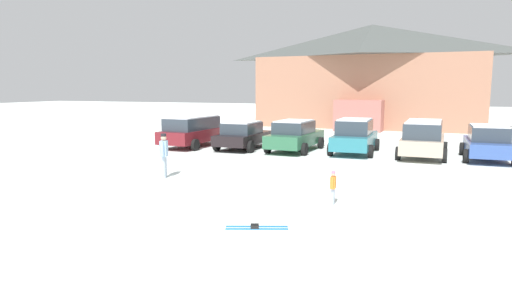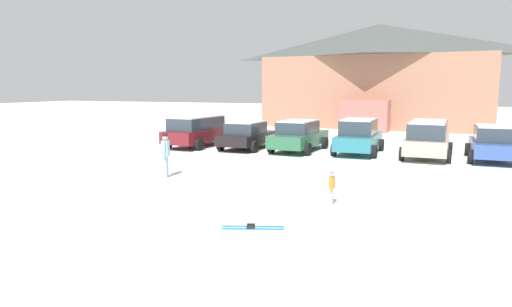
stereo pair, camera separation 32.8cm
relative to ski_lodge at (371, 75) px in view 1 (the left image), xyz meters
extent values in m
plane|color=white|center=(-0.50, -32.09, -4.39)|extent=(160.00, 160.00, 0.00)
cube|color=#A46E55|center=(0.00, 0.06, -1.43)|extent=(18.47, 8.89, 5.91)
pyramid|color=#454A47|center=(0.00, 0.06, 2.89)|extent=(19.10, 9.51, 2.74)
cube|color=#AF655C|center=(-0.21, -4.89, -3.19)|extent=(3.67, 1.95, 2.40)
cube|color=maroon|center=(-7.72, -17.68, -3.73)|extent=(2.19, 4.80, 0.68)
cube|color=#2D3842|center=(-7.72, -17.78, -3.04)|extent=(1.89, 3.66, 0.68)
cube|color=white|center=(-7.72, -17.78, -2.68)|extent=(1.76, 3.47, 0.06)
cylinder|color=black|center=(-8.64, -16.17, -4.07)|extent=(0.26, 0.65, 0.64)
cylinder|color=black|center=(-6.61, -16.30, -4.07)|extent=(0.26, 0.65, 0.64)
cylinder|color=black|center=(-8.83, -19.07, -4.07)|extent=(0.26, 0.65, 0.64)
cylinder|color=black|center=(-6.79, -19.20, -4.07)|extent=(0.26, 0.65, 0.64)
cube|color=black|center=(-4.67, -17.54, -3.79)|extent=(1.97, 4.25, 0.55)
cube|color=#2D3842|center=(-4.68, -17.75, -3.22)|extent=(1.69, 2.23, 0.59)
cube|color=white|center=(-4.68, -17.75, -2.89)|extent=(1.57, 2.12, 0.06)
cylinder|color=black|center=(-5.62, -16.21, -4.07)|extent=(0.24, 0.65, 0.64)
cylinder|color=black|center=(-3.64, -16.27, -4.07)|extent=(0.24, 0.65, 0.64)
cylinder|color=black|center=(-5.70, -18.81, -4.07)|extent=(0.24, 0.65, 0.64)
cylinder|color=black|center=(-3.72, -18.88, -4.07)|extent=(0.24, 0.65, 0.64)
cube|color=#2B6342|center=(-1.77, -17.31, -3.74)|extent=(2.14, 4.76, 0.66)
cube|color=#2D3842|center=(-1.79, -17.54, -3.10)|extent=(1.77, 2.52, 0.61)
cube|color=white|center=(-1.79, -17.54, -2.77)|extent=(1.66, 2.39, 0.06)
cylinder|color=black|center=(-2.67, -15.80, -4.07)|extent=(0.26, 0.65, 0.64)
cylinder|color=black|center=(-0.69, -15.93, -4.07)|extent=(0.26, 0.65, 0.64)
cylinder|color=black|center=(-2.85, -18.68, -4.07)|extent=(0.26, 0.65, 0.64)
cylinder|color=black|center=(-0.87, -18.81, -4.07)|extent=(0.26, 0.65, 0.64)
cube|color=teal|center=(1.34, -17.05, -3.73)|extent=(1.83, 4.48, 0.68)
cube|color=#2D3842|center=(1.33, -17.28, -3.02)|extent=(1.61, 2.33, 0.73)
cube|color=white|center=(1.33, -17.28, -2.63)|extent=(1.50, 2.21, 0.06)
cylinder|color=black|center=(0.36, -15.67, -4.07)|extent=(0.22, 0.64, 0.64)
cylinder|color=black|center=(2.32, -15.67, -4.07)|extent=(0.22, 0.64, 0.64)
cylinder|color=black|center=(0.35, -18.44, -4.07)|extent=(0.22, 0.64, 0.64)
cylinder|color=black|center=(2.31, -18.44, -4.07)|extent=(0.22, 0.64, 0.64)
cube|color=#B4A28D|center=(4.65, -17.21, -3.73)|extent=(2.04, 4.81, 0.68)
cube|color=#2D3842|center=(4.64, -17.31, -3.03)|extent=(1.77, 3.66, 0.72)
cube|color=white|center=(4.64, -17.31, -2.64)|extent=(1.66, 3.48, 0.06)
cylinder|color=black|center=(3.69, -15.71, -4.07)|extent=(0.24, 0.65, 0.64)
cylinder|color=black|center=(5.70, -15.78, -4.07)|extent=(0.24, 0.65, 0.64)
cylinder|color=black|center=(3.59, -18.65, -4.07)|extent=(0.24, 0.65, 0.64)
cylinder|color=black|center=(5.60, -18.72, -4.07)|extent=(0.24, 0.65, 0.64)
cube|color=#335198|center=(7.47, -17.15, -3.76)|extent=(1.82, 4.22, 0.62)
cube|color=#2D3842|center=(7.47, -17.36, -3.12)|extent=(1.60, 2.19, 0.66)
cube|color=white|center=(7.47, -17.36, -2.76)|extent=(1.49, 2.08, 0.06)
cylinder|color=black|center=(6.49, -15.84, -4.07)|extent=(0.22, 0.64, 0.64)
cylinder|color=black|center=(8.45, -15.84, -4.07)|extent=(0.22, 0.64, 0.64)
cylinder|color=black|center=(6.49, -18.46, -4.07)|extent=(0.22, 0.64, 0.64)
cylinder|color=#A7B7D0|center=(2.34, -27.81, -4.14)|extent=(0.09, 0.09, 0.49)
cylinder|color=#A7B7D0|center=(2.34, -27.91, -4.14)|extent=(0.09, 0.09, 0.49)
cube|color=orange|center=(2.34, -27.86, -3.73)|extent=(0.15, 0.24, 0.34)
cylinder|color=orange|center=(2.34, -27.71, -3.72)|extent=(0.07, 0.07, 0.33)
cylinder|color=orange|center=(2.35, -28.01, -3.72)|extent=(0.07, 0.07, 0.33)
sphere|color=tan|center=(2.34, -27.86, -3.49)|extent=(0.12, 0.12, 0.12)
cylinder|color=pink|center=(2.34, -27.86, -3.43)|extent=(0.12, 0.12, 0.06)
cylinder|color=#A5B7C9|center=(-4.36, -26.19, -3.98)|extent=(0.15, 0.15, 0.82)
cylinder|color=#A5B7C9|center=(-4.42, -26.02, -3.98)|extent=(0.15, 0.15, 0.82)
cube|color=#99BEDF|center=(-4.39, -26.11, -3.28)|extent=(0.36, 0.46, 0.58)
cylinder|color=#99BEDF|center=(-4.31, -26.35, -3.26)|extent=(0.11, 0.11, 0.55)
cylinder|color=#99BEDF|center=(-4.48, -25.87, -3.26)|extent=(0.11, 0.11, 0.55)
sphere|color=tan|center=(-4.39, -26.11, -2.88)|extent=(0.21, 0.21, 0.21)
cylinder|color=black|center=(-4.39, -26.11, -2.77)|extent=(0.20, 0.20, 0.10)
cube|color=#1F6DB0|center=(1.02, -30.63, -4.38)|extent=(1.45, 0.61, 0.02)
cube|color=black|center=(0.98, -30.65, -4.34)|extent=(0.22, 0.15, 0.06)
cube|color=#1F6DB0|center=(1.09, -30.82, -4.38)|extent=(1.45, 0.61, 0.02)
cube|color=black|center=(1.05, -30.84, -4.34)|extent=(0.22, 0.15, 0.06)
camera|label=1|loc=(4.81, -40.71, -1.00)|focal=32.00mm
camera|label=2|loc=(5.11, -40.59, -1.00)|focal=32.00mm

